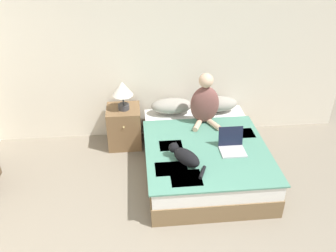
{
  "coord_description": "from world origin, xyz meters",
  "views": [
    {
      "loc": [
        -0.25,
        -1.31,
        2.93
      ],
      "look_at": [
        0.09,
        2.21,
        0.81
      ],
      "focal_mm": 38.0,
      "sensor_mm": 36.0,
      "label": 1
    }
  ],
  "objects_px": {
    "person_sitting": "(205,102)",
    "laptop_open": "(232,146)",
    "bed": "(203,156)",
    "nightstand": "(124,127)",
    "pillow_near": "(172,106)",
    "pillow_far": "(217,104)",
    "table_lamp": "(123,91)",
    "cat_tabby": "(185,156)"
  },
  "relations": [
    {
      "from": "person_sitting",
      "to": "table_lamp",
      "type": "bearing_deg",
      "value": 168.14
    },
    {
      "from": "cat_tabby",
      "to": "nightstand",
      "type": "relative_size",
      "value": 0.9
    },
    {
      "from": "pillow_far",
      "to": "nightstand",
      "type": "distance_m",
      "value": 1.38
    },
    {
      "from": "pillow_far",
      "to": "nightstand",
      "type": "bearing_deg",
      "value": -177.43
    },
    {
      "from": "bed",
      "to": "pillow_far",
      "type": "height_order",
      "value": "pillow_far"
    },
    {
      "from": "person_sitting",
      "to": "cat_tabby",
      "type": "bearing_deg",
      "value": -113.45
    },
    {
      "from": "bed",
      "to": "pillow_near",
      "type": "distance_m",
      "value": 0.92
    },
    {
      "from": "person_sitting",
      "to": "table_lamp",
      "type": "height_order",
      "value": "person_sitting"
    },
    {
      "from": "pillow_near",
      "to": "table_lamp",
      "type": "distance_m",
      "value": 0.75
    },
    {
      "from": "bed",
      "to": "person_sitting",
      "type": "height_order",
      "value": "person_sitting"
    },
    {
      "from": "laptop_open",
      "to": "nightstand",
      "type": "height_order",
      "value": "laptop_open"
    },
    {
      "from": "table_lamp",
      "to": "pillow_far",
      "type": "bearing_deg",
      "value": 3.4
    },
    {
      "from": "pillow_near",
      "to": "person_sitting",
      "type": "relative_size",
      "value": 0.83
    },
    {
      "from": "laptop_open",
      "to": "nightstand",
      "type": "relative_size",
      "value": 0.51
    },
    {
      "from": "pillow_near",
      "to": "nightstand",
      "type": "xyz_separation_m",
      "value": [
        -0.69,
        -0.06,
        -0.27
      ]
    },
    {
      "from": "pillow_far",
      "to": "person_sitting",
      "type": "relative_size",
      "value": 0.83
    },
    {
      "from": "bed",
      "to": "person_sitting",
      "type": "relative_size",
      "value": 2.69
    },
    {
      "from": "bed",
      "to": "nightstand",
      "type": "relative_size",
      "value": 3.24
    },
    {
      "from": "table_lamp",
      "to": "cat_tabby",
      "type": "bearing_deg",
      "value": -58.22
    },
    {
      "from": "pillow_far",
      "to": "table_lamp",
      "type": "bearing_deg",
      "value": -176.6
    },
    {
      "from": "pillow_far",
      "to": "person_sitting",
      "type": "xyz_separation_m",
      "value": [
        -0.24,
        -0.31,
        0.19
      ]
    },
    {
      "from": "pillow_near",
      "to": "laptop_open",
      "type": "distance_m",
      "value": 1.19
    },
    {
      "from": "pillow_far",
      "to": "person_sitting",
      "type": "bearing_deg",
      "value": -128.41
    },
    {
      "from": "pillow_far",
      "to": "laptop_open",
      "type": "bearing_deg",
      "value": -91.74
    },
    {
      "from": "pillow_near",
      "to": "nightstand",
      "type": "relative_size",
      "value": 1.0
    },
    {
      "from": "person_sitting",
      "to": "laptop_open",
      "type": "height_order",
      "value": "person_sitting"
    },
    {
      "from": "cat_tabby",
      "to": "nightstand",
      "type": "bearing_deg",
      "value": -5.32
    },
    {
      "from": "pillow_near",
      "to": "pillow_far",
      "type": "relative_size",
      "value": 1.0
    },
    {
      "from": "nightstand",
      "to": "table_lamp",
      "type": "relative_size",
      "value": 1.43
    },
    {
      "from": "laptop_open",
      "to": "cat_tabby",
      "type": "bearing_deg",
      "value": -161.53
    },
    {
      "from": "laptop_open",
      "to": "table_lamp",
      "type": "height_order",
      "value": "table_lamp"
    },
    {
      "from": "pillow_near",
      "to": "person_sitting",
      "type": "bearing_deg",
      "value": -36.92
    },
    {
      "from": "person_sitting",
      "to": "table_lamp",
      "type": "xyz_separation_m",
      "value": [
        -1.09,
        0.23,
        0.12
      ]
    },
    {
      "from": "person_sitting",
      "to": "laptop_open",
      "type": "xyz_separation_m",
      "value": [
        0.21,
        -0.7,
        -0.24
      ]
    },
    {
      "from": "pillow_near",
      "to": "laptop_open",
      "type": "height_order",
      "value": "laptop_open"
    },
    {
      "from": "nightstand",
      "to": "table_lamp",
      "type": "bearing_deg",
      "value": -57.15
    },
    {
      "from": "pillow_near",
      "to": "nightstand",
      "type": "bearing_deg",
      "value": -175.0
    },
    {
      "from": "nightstand",
      "to": "pillow_near",
      "type": "bearing_deg",
      "value": 5.0
    },
    {
      "from": "cat_tabby",
      "to": "laptop_open",
      "type": "distance_m",
      "value": 0.64
    },
    {
      "from": "person_sitting",
      "to": "laptop_open",
      "type": "bearing_deg",
      "value": -73.0
    },
    {
      "from": "pillow_far",
      "to": "cat_tabby",
      "type": "bearing_deg",
      "value": -117.72
    },
    {
      "from": "nightstand",
      "to": "person_sitting",
      "type": "bearing_deg",
      "value": -12.67
    }
  ]
}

